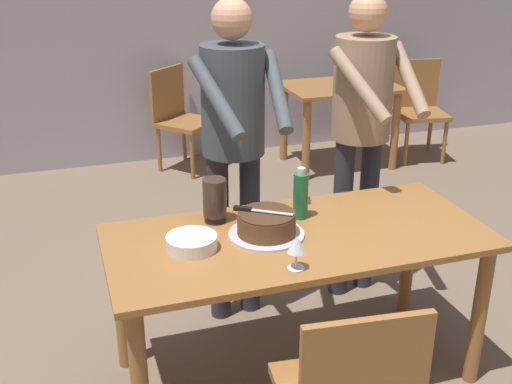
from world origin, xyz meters
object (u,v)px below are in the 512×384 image
at_px(plate_stack, 192,243).
at_px(background_chair_0, 180,115).
at_px(main_dining_table, 298,257).
at_px(wine_glass_near, 297,246).
at_px(background_table, 340,103).
at_px(person_standing_beside, 362,116).
at_px(cake_on_platter, 266,225).
at_px(cake_knife, 251,210).
at_px(water_bottle, 301,195).
at_px(person_cutting_cake, 234,130).
at_px(hurricane_lamp, 215,200).
at_px(background_chair_1, 419,106).

distance_m(plate_stack, background_chair_0, 3.07).
distance_m(main_dining_table, wine_glass_near, 0.38).
distance_m(background_table, background_chair_0, 1.43).
distance_m(person_standing_beside, background_chair_0, 2.52).
bearing_deg(cake_on_platter, cake_knife, 145.98).
xyz_separation_m(water_bottle, background_table, (1.38, 2.50, -0.29)).
xyz_separation_m(cake_knife, person_cutting_cake, (0.08, 0.52, 0.21)).
xyz_separation_m(main_dining_table, background_chair_0, (0.07, 3.02, -0.15)).
height_order(main_dining_table, background_table, main_dining_table).
bearing_deg(background_chair_0, wine_glass_near, -93.29).
height_order(cake_on_platter, plate_stack, cake_on_platter).
xyz_separation_m(cake_on_platter, cake_knife, (-0.06, 0.04, 0.06)).
relative_size(hurricane_lamp, person_standing_beside, 0.12).
bearing_deg(wine_glass_near, background_chair_0, 86.71).
bearing_deg(main_dining_table, hurricane_lamp, 141.85).
distance_m(cake_on_platter, background_chair_1, 3.56).
distance_m(plate_stack, wine_glass_near, 0.47).
height_order(cake_on_platter, cake_knife, cake_knife).
xyz_separation_m(main_dining_table, water_bottle, (0.07, 0.17, 0.23)).
xyz_separation_m(cake_on_platter, background_table, (1.59, 2.63, -0.22)).
bearing_deg(cake_on_platter, person_cutting_cake, 88.36).
bearing_deg(person_standing_beside, water_bottle, -139.28).
bearing_deg(water_bottle, main_dining_table, -113.25).
bearing_deg(hurricane_lamp, wine_glass_near, -69.73).
xyz_separation_m(main_dining_table, background_table, (1.45, 2.67, -0.06)).
bearing_deg(water_bottle, background_chair_1, 48.73).
distance_m(hurricane_lamp, person_cutting_cake, 0.45).
relative_size(person_standing_beside, background_chair_0, 1.91).
bearing_deg(hurricane_lamp, background_table, 53.79).
bearing_deg(plate_stack, water_bottle, 15.56).
height_order(person_standing_beside, background_chair_0, person_standing_beside).
distance_m(person_standing_beside, background_chair_1, 2.68).
height_order(wine_glass_near, hurricane_lamp, hurricane_lamp).
xyz_separation_m(wine_glass_near, water_bottle, (0.20, 0.45, 0.01)).
height_order(hurricane_lamp, background_chair_0, hurricane_lamp).
height_order(main_dining_table, person_cutting_cake, person_cutting_cake).
relative_size(plate_stack, hurricane_lamp, 1.05).
distance_m(cake_on_platter, wine_glass_near, 0.32).
bearing_deg(main_dining_table, water_bottle, 66.75).
bearing_deg(cake_on_platter, wine_glass_near, -86.88).
bearing_deg(cake_on_platter, background_chair_0, 86.02).
xyz_separation_m(cake_knife, hurricane_lamp, (-0.12, 0.17, -0.01)).
height_order(wine_glass_near, background_chair_0, background_chair_0).
bearing_deg(person_standing_beside, cake_knife, -145.66).
distance_m(plate_stack, background_table, 3.29).
distance_m(water_bottle, person_cutting_cake, 0.52).
height_order(main_dining_table, water_bottle, water_bottle).
bearing_deg(background_chair_1, plate_stack, -136.04).
bearing_deg(cake_knife, hurricane_lamp, 124.54).
relative_size(hurricane_lamp, background_table, 0.21).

